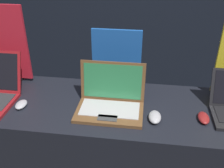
{
  "coord_description": "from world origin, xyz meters",
  "views": [
    {
      "loc": [
        0.18,
        -1.02,
        1.81
      ],
      "look_at": [
        -0.0,
        0.3,
        1.06
      ],
      "focal_mm": 42.0,
      "sensor_mm": 36.0,
      "label": 1
    }
  ],
  "objects_px": {
    "laptop_middle": "(111,100)",
    "promo_stand_middle": "(117,61)",
    "mouse_middle": "(155,117)",
    "mouse_back": "(204,118)",
    "mouse_front": "(21,104)",
    "promo_stand_front": "(3,46)"
  },
  "relations": [
    {
      "from": "promo_stand_front",
      "to": "laptop_middle",
      "type": "distance_m",
      "value": 0.84
    },
    {
      "from": "mouse_front",
      "to": "mouse_middle",
      "type": "distance_m",
      "value": 0.8
    },
    {
      "from": "mouse_middle",
      "to": "mouse_front",
      "type": "bearing_deg",
      "value": 178.44
    },
    {
      "from": "mouse_middle",
      "to": "mouse_back",
      "type": "relative_size",
      "value": 1.05
    },
    {
      "from": "mouse_back",
      "to": "laptop_middle",
      "type": "bearing_deg",
      "value": 175.3
    },
    {
      "from": "promo_stand_middle",
      "to": "mouse_back",
      "type": "bearing_deg",
      "value": -30.71
    },
    {
      "from": "mouse_front",
      "to": "promo_stand_middle",
      "type": "distance_m",
      "value": 0.66
    },
    {
      "from": "promo_stand_front",
      "to": "mouse_back",
      "type": "xyz_separation_m",
      "value": [
        1.3,
        -0.3,
        -0.24
      ]
    },
    {
      "from": "mouse_back",
      "to": "promo_stand_front",
      "type": "bearing_deg",
      "value": 166.83
    },
    {
      "from": "laptop_middle",
      "to": "mouse_middle",
      "type": "xyz_separation_m",
      "value": [
        0.26,
        -0.08,
        -0.04
      ]
    },
    {
      "from": "mouse_front",
      "to": "mouse_back",
      "type": "bearing_deg",
      "value": 0.7
    },
    {
      "from": "promo_stand_front",
      "to": "promo_stand_middle",
      "type": "distance_m",
      "value": 0.77
    },
    {
      "from": "mouse_front",
      "to": "laptop_middle",
      "type": "xyz_separation_m",
      "value": [
        0.54,
        0.06,
        0.05
      ]
    },
    {
      "from": "promo_stand_middle",
      "to": "mouse_back",
      "type": "xyz_separation_m",
      "value": [
        0.53,
        -0.32,
        -0.18
      ]
    },
    {
      "from": "mouse_front",
      "to": "promo_stand_front",
      "type": "xyz_separation_m",
      "value": [
        -0.23,
        0.32,
        0.24
      ]
    },
    {
      "from": "laptop_middle",
      "to": "promo_stand_middle",
      "type": "xyz_separation_m",
      "value": [
        0.0,
        0.27,
        0.13
      ]
    },
    {
      "from": "promo_stand_front",
      "to": "promo_stand_middle",
      "type": "bearing_deg",
      "value": 0.9
    },
    {
      "from": "promo_stand_front",
      "to": "mouse_back",
      "type": "relative_size",
      "value": 4.73
    },
    {
      "from": "mouse_middle",
      "to": "promo_stand_middle",
      "type": "height_order",
      "value": "promo_stand_middle"
    },
    {
      "from": "mouse_front",
      "to": "promo_stand_middle",
      "type": "bearing_deg",
      "value": 31.4
    },
    {
      "from": "promo_stand_middle",
      "to": "mouse_front",
      "type": "bearing_deg",
      "value": -148.6
    },
    {
      "from": "mouse_middle",
      "to": "mouse_back",
      "type": "distance_m",
      "value": 0.27
    }
  ]
}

